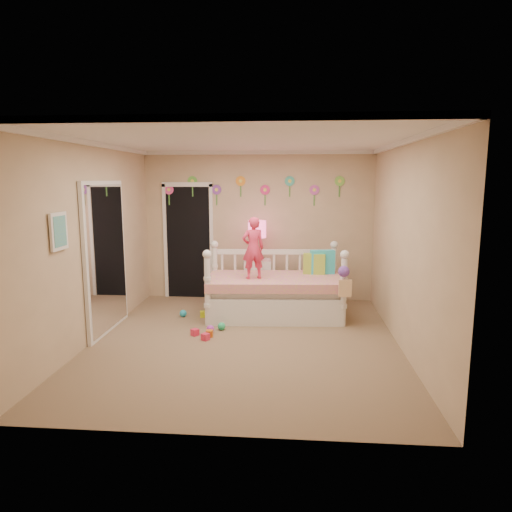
# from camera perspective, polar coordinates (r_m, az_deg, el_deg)

# --- Properties ---
(floor) EXTENTS (4.00, 4.50, 0.01)m
(floor) POSITION_cam_1_polar(r_m,az_deg,el_deg) (6.13, -1.42, -10.66)
(floor) COLOR #7F684C
(floor) RESTS_ON ground
(ceiling) EXTENTS (4.00, 4.50, 0.01)m
(ceiling) POSITION_cam_1_polar(r_m,az_deg,el_deg) (5.77, -1.53, 14.36)
(ceiling) COLOR white
(ceiling) RESTS_ON floor
(back_wall) EXTENTS (4.00, 0.01, 2.60)m
(back_wall) POSITION_cam_1_polar(r_m,az_deg,el_deg) (8.03, 0.25, 3.72)
(back_wall) COLOR tan
(back_wall) RESTS_ON floor
(left_wall) EXTENTS (0.01, 4.50, 2.60)m
(left_wall) POSITION_cam_1_polar(r_m,az_deg,el_deg) (6.34, -19.75, 1.59)
(left_wall) COLOR tan
(left_wall) RESTS_ON floor
(right_wall) EXTENTS (0.01, 4.50, 2.60)m
(right_wall) POSITION_cam_1_polar(r_m,az_deg,el_deg) (5.94, 18.10, 1.17)
(right_wall) COLOR tan
(right_wall) RESTS_ON floor
(crown_molding) EXTENTS (4.00, 4.50, 0.06)m
(crown_molding) POSITION_cam_1_polar(r_m,az_deg,el_deg) (5.77, -1.52, 14.06)
(crown_molding) COLOR white
(crown_molding) RESTS_ON ceiling
(daybed) EXTENTS (2.15, 1.25, 1.13)m
(daybed) POSITION_cam_1_polar(r_m,az_deg,el_deg) (7.09, 2.35, -3.09)
(daybed) COLOR white
(daybed) RESTS_ON floor
(pillow_turquoise) EXTENTS (0.40, 0.20, 0.38)m
(pillow_turquoise) POSITION_cam_1_polar(r_m,az_deg,el_deg) (7.33, 8.31, -0.74)
(pillow_turquoise) COLOR #26C1BF
(pillow_turquoise) RESTS_ON daybed
(pillow_lime) EXTENTS (0.36, 0.16, 0.33)m
(pillow_lime) POSITION_cam_1_polar(r_m,az_deg,el_deg) (7.29, 7.31, -0.98)
(pillow_lime) COLOR #9DC03A
(pillow_lime) RESTS_ON daybed
(child) EXTENTS (0.40, 0.33, 0.94)m
(child) POSITION_cam_1_polar(r_m,az_deg,el_deg) (6.84, -0.36, 0.99)
(child) COLOR #EF365C
(child) RESTS_ON daybed
(nightstand) EXTENTS (0.50, 0.41, 0.76)m
(nightstand) POSITION_cam_1_polar(r_m,az_deg,el_deg) (7.85, 0.13, -3.22)
(nightstand) COLOR white
(nightstand) RESTS_ON floor
(table_lamp) EXTENTS (0.30, 0.30, 0.67)m
(table_lamp) POSITION_cam_1_polar(r_m,az_deg,el_deg) (7.71, 0.13, 2.77)
(table_lamp) COLOR #DB1D59
(table_lamp) RESTS_ON nightstand
(closet_doorway) EXTENTS (0.90, 0.04, 2.07)m
(closet_doorway) POSITION_cam_1_polar(r_m,az_deg,el_deg) (8.24, -8.46, 1.90)
(closet_doorway) COLOR black
(closet_doorway) RESTS_ON back_wall
(flower_decals) EXTENTS (3.40, 0.02, 0.50)m
(flower_decals) POSITION_cam_1_polar(r_m,az_deg,el_deg) (7.99, -0.40, 8.29)
(flower_decals) COLOR #B2668C
(flower_decals) RESTS_ON back_wall
(mirror_closet) EXTENTS (0.07, 1.30, 2.10)m
(mirror_closet) POSITION_cam_1_polar(r_m,az_deg,el_deg) (6.63, -18.26, -0.19)
(mirror_closet) COLOR white
(mirror_closet) RESTS_ON left_wall
(wall_picture) EXTENTS (0.05, 0.34, 0.42)m
(wall_picture) POSITION_cam_1_polar(r_m,az_deg,el_deg) (5.50, -23.46, 2.85)
(wall_picture) COLOR white
(wall_picture) RESTS_ON left_wall
(hanging_bag) EXTENTS (0.20, 0.16, 0.36)m
(hanging_bag) POSITION_cam_1_polar(r_m,az_deg,el_deg) (6.53, 10.90, -3.24)
(hanging_bag) COLOR beige
(hanging_bag) RESTS_ON daybed
(toy_scatter) EXTENTS (1.00, 1.41, 0.11)m
(toy_scatter) POSITION_cam_1_polar(r_m,az_deg,el_deg) (6.66, -7.61, -8.58)
(toy_scatter) COLOR #996666
(toy_scatter) RESTS_ON floor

